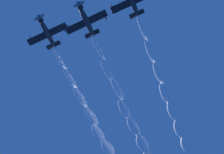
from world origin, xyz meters
TOP-DOWN VIEW (x-y plane):
  - airplane_left_wingman at (3.91, 0.28)m, footprint 7.71×7.45m
  - airplane_right_wingman at (-3.74, -5.65)m, footprint 7.72×7.42m
  - smoke_trail_lead at (-9.95, 30.21)m, footprint 29.84×32.87m
  - smoke_trail_left_wingman at (-17.34, 23.41)m, footprint 30.35×32.98m
  - smoke_trail_right_wingman at (-25.06, 17.35)m, footprint 30.24×32.30m

SIDE VIEW (x-z plane):
  - smoke_trail_left_wingman at x=-17.34m, z-range 61.49..68.33m
  - smoke_trail_lead at x=-9.95m, z-range 63.22..70.34m
  - smoke_trail_right_wingman at x=-25.06m, z-range 63.24..70.39m
  - airplane_left_wingman at x=3.91m, z-range 66.89..70.44m
  - airplane_right_wingman at x=-3.74m, z-range 68.87..72.37m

